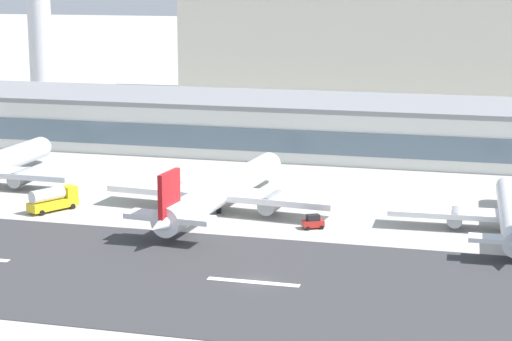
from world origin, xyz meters
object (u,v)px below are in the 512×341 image
at_px(terminal_building, 299,125).
at_px(service_fuel_truck_1, 53,199).
at_px(airliner_blue_tail_gate_2, 511,216).
at_px(control_tower, 39,15).
at_px(distant_hotel_block, 416,35).
at_px(airliner_red_tail_gate_1, 219,193).
at_px(service_baggage_tug_0, 313,222).

xyz_separation_m(terminal_building, service_fuel_truck_1, (-27.64, -62.09, -3.72)).
bearing_deg(service_fuel_truck_1, airliner_blue_tail_gate_2, -56.64).
xyz_separation_m(control_tower, service_fuel_truck_1, (53.01, -98.92, -24.96)).
distance_m(distant_hotel_block, service_fuel_truck_1, 164.68).
bearing_deg(terminal_building, service_fuel_truck_1, -114.00).
relative_size(control_tower, service_fuel_truck_1, 5.06).
height_order(control_tower, airliner_red_tail_gate_1, control_tower).
height_order(service_baggage_tug_0, service_fuel_truck_1, service_fuel_truck_1).
height_order(terminal_building, airliner_blue_tail_gate_2, terminal_building).
relative_size(terminal_building, distant_hotel_block, 1.25).
bearing_deg(airliner_red_tail_gate_1, service_baggage_tug_0, -102.80).
bearing_deg(service_fuel_truck_1, service_baggage_tug_0, -60.51).
distance_m(control_tower, distant_hotel_block, 113.58).
bearing_deg(airliner_blue_tail_gate_2, service_fuel_truck_1, 92.27).
relative_size(airliner_red_tail_gate_1, service_baggage_tug_0, 14.17).
bearing_deg(terminal_building, airliner_red_tail_gate_1, -90.93).
height_order(distant_hotel_block, airliner_red_tail_gate_1, distant_hotel_block).
xyz_separation_m(distant_hotel_block, airliner_red_tail_gate_1, (-17.14, -151.96, -16.24)).
distance_m(service_baggage_tug_0, service_fuel_truck_1, 43.34).
distance_m(terminal_building, airliner_red_tail_gate_1, 56.36).
relative_size(control_tower, distant_hotel_block, 0.30).
height_order(airliner_red_tail_gate_1, service_baggage_tug_0, airliner_red_tail_gate_1).
distance_m(terminal_building, airliner_blue_tail_gate_2, 72.35).
bearing_deg(airliner_red_tail_gate_1, distant_hotel_block, -0.83).
bearing_deg(service_baggage_tug_0, terminal_building, -106.30).
relative_size(distant_hotel_block, airliner_red_tail_gate_1, 2.91).
relative_size(terminal_building, airliner_blue_tail_gate_2, 4.53).
xyz_separation_m(terminal_building, airliner_blue_tail_gate_2, (44.78, -56.75, -3.05)).
distance_m(terminal_building, distant_hotel_block, 98.01).
bearing_deg(airliner_blue_tail_gate_2, control_tower, 51.32).
relative_size(airliner_red_tail_gate_1, airliner_blue_tail_gate_2, 1.24).
height_order(terminal_building, distant_hotel_block, distant_hotel_block).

